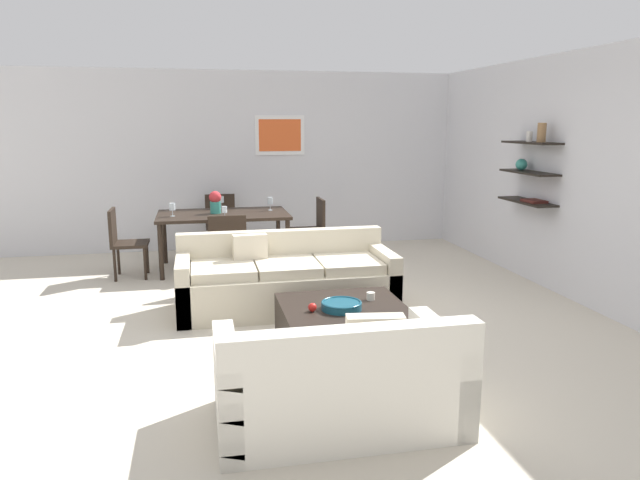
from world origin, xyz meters
TOP-DOWN VIEW (x-y plane):
  - ground_plane at (0.00, 0.00)m, footprint 18.00×18.00m
  - back_wall_unit at (0.30, 3.53)m, footprint 8.40×0.09m
  - right_wall_shelf_unit at (3.03, 0.60)m, footprint 0.34×8.20m
  - sofa_beige at (-0.15, 0.34)m, footprint 2.24×0.90m
  - loveseat_white at (-0.17, -2.14)m, footprint 1.57×0.90m
  - coffee_table at (0.18, -0.88)m, footprint 1.07×1.05m
  - decorative_bowl at (0.14, -0.95)m, footprint 0.35×0.35m
  - candle_jar at (0.46, -0.74)m, footprint 0.07×0.07m
  - apple_on_coffee_table at (-0.11, -0.96)m, footprint 0.07×0.07m
  - dining_table at (-0.70, 2.21)m, footprint 1.71×1.02m
  - dining_chair_head at (-0.70, 3.13)m, footprint 0.44×0.44m
  - dining_chair_left_near at (-1.96, 1.98)m, footprint 0.44×0.44m
  - dining_chair_right_far at (0.56, 2.44)m, footprint 0.44×0.44m
  - dining_chair_foot at (-0.70, 1.30)m, footprint 0.44×0.44m
  - wine_glass_right_far at (-0.05, 2.34)m, footprint 0.07×0.07m
  - wine_glass_foot at (-0.70, 1.76)m, footprint 0.07×0.07m
  - wine_glass_head at (-0.70, 2.66)m, footprint 0.07×0.07m
  - wine_glass_left_near at (-1.35, 2.09)m, footprint 0.08×0.08m
  - centerpiece_vase at (-0.79, 2.23)m, footprint 0.16×0.16m

SIDE VIEW (x-z plane):
  - ground_plane at x=0.00m, z-range 0.00..0.00m
  - coffee_table at x=0.18m, z-range 0.00..0.38m
  - sofa_beige at x=-0.15m, z-range -0.10..0.68m
  - loveseat_white at x=-0.17m, z-range -0.10..0.68m
  - candle_jar at x=0.46m, z-range 0.38..0.45m
  - apple_on_coffee_table at x=-0.11m, z-range 0.38..0.45m
  - decorative_bowl at x=0.14m, z-range 0.38..0.45m
  - dining_chair_head at x=-0.70m, z-range 0.06..0.94m
  - dining_chair_left_near at x=-1.96m, z-range 0.06..0.94m
  - dining_chair_right_far at x=0.56m, z-range 0.06..0.94m
  - dining_chair_foot at x=-0.70m, z-range 0.06..0.94m
  - dining_table at x=-0.70m, z-range 0.31..1.06m
  - wine_glass_foot at x=-0.70m, z-range 0.78..0.94m
  - wine_glass_head at x=-0.70m, z-range 0.78..0.95m
  - wine_glass_left_near at x=-1.35m, z-range 0.78..0.96m
  - wine_glass_right_far at x=-0.05m, z-range 0.79..0.97m
  - centerpiece_vase at x=-0.79m, z-range 0.76..1.05m
  - right_wall_shelf_unit at x=3.03m, z-range 0.00..2.70m
  - back_wall_unit at x=0.30m, z-range 0.00..2.70m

